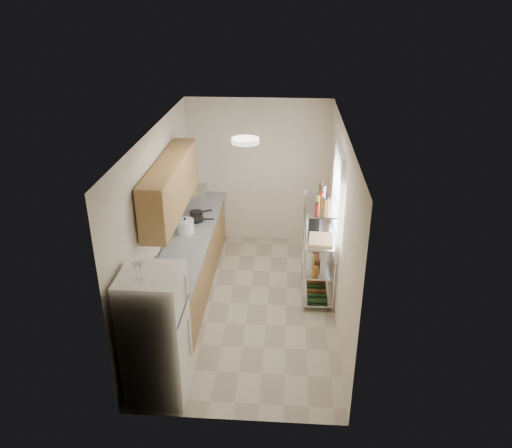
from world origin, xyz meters
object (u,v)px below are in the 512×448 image
Objects in this scene: espresso_machine at (316,218)px; frying_pan_large at (195,219)px; rice_cooker at (185,226)px; cutting_board at (321,239)px; refrigerator at (156,336)px.

frying_pan_large is at bearing -171.41° from espresso_machine.
rice_cooker is 0.95× the size of espresso_machine.
frying_pan_large is 2.09m from cutting_board.
frying_pan_large is at bearing 91.04° from refrigerator.
refrigerator is at bearing -133.53° from cutting_board.
rice_cooker reaches higher than cutting_board.
cutting_board is at bearing 46.47° from refrigerator.
frying_pan_large is 1.93m from espresso_machine.
refrigerator is 6.04× the size of rice_cooker.
espresso_machine is (1.89, -0.31, 0.23)m from frying_pan_large.
refrigerator reaches higher than frying_pan_large.
frying_pan_large is at bearing 80.62° from rice_cooker.
rice_cooker is at bearing 170.30° from cutting_board.
refrigerator is 3.66× the size of cutting_board.
rice_cooker is 0.61× the size of cutting_board.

